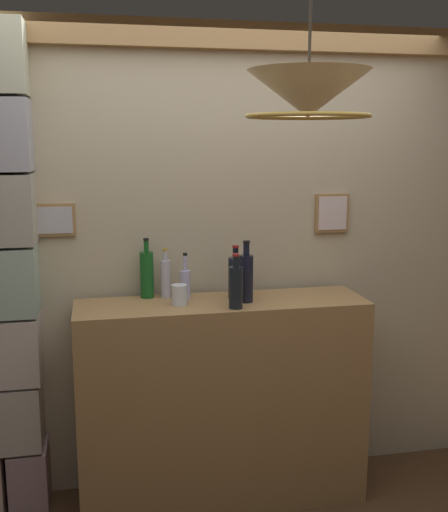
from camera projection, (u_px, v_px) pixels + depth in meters
panelled_rear_partition at (212, 247)px, 3.44m from camera, size 3.79×0.15×2.55m
bar_shelf_unit at (222, 402)px, 3.31m from camera, size 1.51×0.42×1.11m
liquor_bottle_scotch at (166, 277)px, 3.27m from camera, size 0.05×0.05×0.27m
liquor_bottle_sherry at (185, 283)px, 3.25m from camera, size 0.06×0.06×0.25m
liquor_bottle_mezcal at (147, 274)px, 3.27m from camera, size 0.07×0.07×0.32m
liquor_bottle_vermouth at (246, 277)px, 3.18m from camera, size 0.07×0.07×0.32m
liquor_bottle_gin at (236, 286)px, 3.06m from camera, size 0.07×0.07×0.28m
liquor_bottle_rum at (235, 277)px, 3.26m from camera, size 0.08×0.08×0.28m
glass_tumbler_rocks at (179, 295)px, 3.13m from camera, size 0.08×0.08×0.11m
pendant_lamp at (308, 96)px, 2.33m from camera, size 0.48×0.48×0.55m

